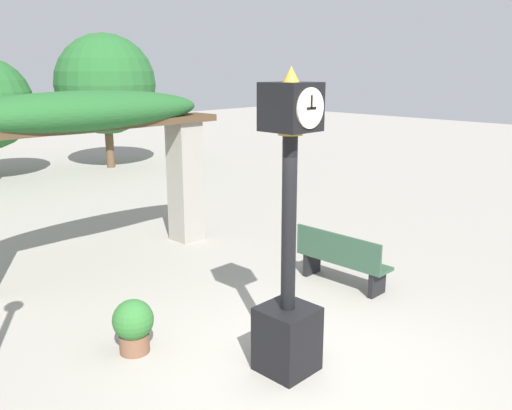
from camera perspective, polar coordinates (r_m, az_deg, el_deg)
name	(u,v)px	position (r m, az deg, el deg)	size (l,w,h in m)	color
ground_plane	(305,368)	(6.63, 5.13, -16.69)	(60.00, 60.00, 0.00)	gray
pedestal_clock	(288,261)	(6.02, 3.42, -5.96)	(0.59, 0.59, 3.42)	black
pergola	(83,135)	(9.54, -17.71, 7.02)	(5.34, 1.13, 3.03)	gray
potted_plant_near_left	(133,325)	(6.92, -12.79, -12.17)	(0.50, 0.50, 0.68)	brown
park_bench	(341,259)	(8.76, 8.95, -5.67)	(0.42, 1.59, 0.89)	#2D4C38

